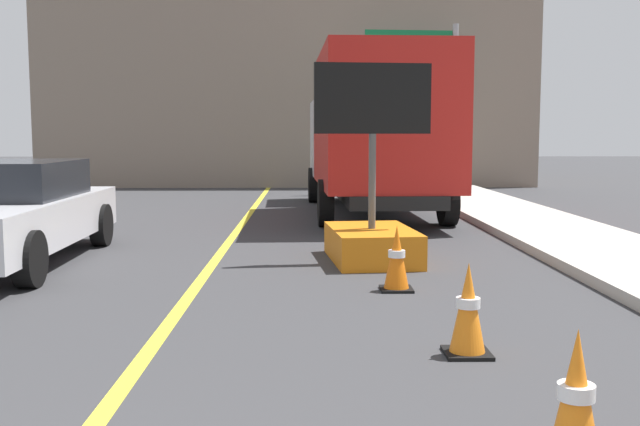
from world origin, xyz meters
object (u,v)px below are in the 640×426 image
traffic_cone_mid_lane (468,310)px  pickup_car (2,212)px  traffic_cone_near_sign (576,403)px  highway_guide_sign (429,78)px  arrow_board_trailer (372,226)px  traffic_cone_far_lane (397,259)px  box_truck (374,131)px

traffic_cone_mid_lane → pickup_car: bearing=141.7°
traffic_cone_near_sign → traffic_cone_mid_lane: size_ratio=1.03×
highway_guide_sign → traffic_cone_near_sign: size_ratio=6.59×
arrow_board_trailer → traffic_cone_far_lane: 1.95m
pickup_car → box_truck: bearing=47.5°
box_truck → traffic_cone_near_sign: box_truck is taller
traffic_cone_near_sign → traffic_cone_far_lane: bearing=94.7°
arrow_board_trailer → pickup_car: size_ratio=0.56×
highway_guide_sign → traffic_cone_far_lane: bearing=-100.8°
arrow_board_trailer → box_truck: (0.56, 5.96, 1.35)m
pickup_car → highway_guide_sign: size_ratio=0.97×
arrow_board_trailer → traffic_cone_near_sign: 6.40m
pickup_car → traffic_cone_near_sign: 8.33m
pickup_car → highway_guide_sign: (7.72, 11.89, 2.73)m
pickup_car → traffic_cone_far_lane: (5.11, -1.84, -0.34)m
highway_guide_sign → box_truck: bearing=-110.3°
pickup_car → traffic_cone_far_lane: pickup_car is taller
arrow_board_trailer → traffic_cone_near_sign: bearing=-85.8°
pickup_car → traffic_cone_far_lane: 5.44m
box_truck → traffic_cone_mid_lane: box_truck is taller
arrow_board_trailer → traffic_cone_mid_lane: size_ratio=3.65×
highway_guide_sign → traffic_cone_mid_lane: (-2.35, -16.14, -3.06)m
arrow_board_trailer → traffic_cone_mid_lane: 4.37m
traffic_cone_near_sign → traffic_cone_mid_lane: bearing=92.9°
arrow_board_trailer → highway_guide_sign: 12.45m
box_truck → traffic_cone_near_sign: size_ratio=10.53×
arrow_board_trailer → traffic_cone_mid_lane: (0.37, -4.36, -0.12)m
traffic_cone_mid_lane → traffic_cone_far_lane: (-0.26, 2.41, -0.00)m
traffic_cone_mid_lane → arrow_board_trailer: bearing=94.8°
box_truck → highway_guide_sign: size_ratio=1.60×
box_truck → pickup_car: bearing=-132.5°
box_truck → traffic_cone_far_lane: 8.06m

